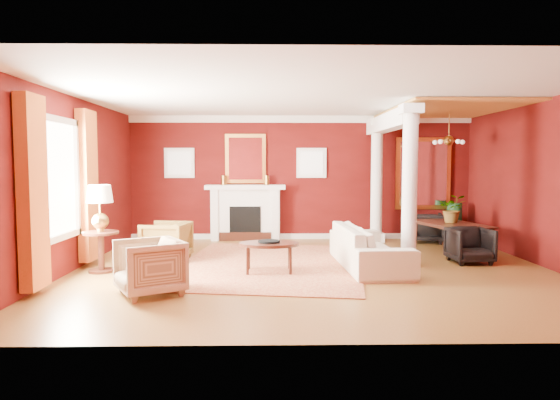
{
  "coord_description": "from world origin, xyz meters",
  "views": [
    {
      "loc": [
        -0.71,
        -8.28,
        1.78
      ],
      "look_at": [
        -0.55,
        0.38,
        1.15
      ],
      "focal_mm": 32.0,
      "sensor_mm": 36.0,
      "label": 1
    }
  ],
  "objects_px": {
    "armchair_leopard": "(166,239)",
    "dining_table": "(453,229)",
    "coffee_table": "(269,245)",
    "side_table": "(100,214)",
    "sofa": "(369,240)",
    "armchair_stripe": "(149,264)"
  },
  "relations": [
    {
      "from": "armchair_leopard",
      "to": "dining_table",
      "type": "distance_m",
      "value": 5.67
    },
    {
      "from": "coffee_table",
      "to": "dining_table",
      "type": "xyz_separation_m",
      "value": [
        3.71,
        1.87,
        0.02
      ]
    },
    {
      "from": "side_table",
      "to": "sofa",
      "type": "bearing_deg",
      "value": 3.91
    },
    {
      "from": "armchair_stripe",
      "to": "dining_table",
      "type": "relative_size",
      "value": 0.5
    },
    {
      "from": "sofa",
      "to": "side_table",
      "type": "relative_size",
      "value": 1.69
    },
    {
      "from": "armchair_leopard",
      "to": "coffee_table",
      "type": "xyz_separation_m",
      "value": [
        1.9,
        -1.07,
        0.05
      ]
    },
    {
      "from": "side_table",
      "to": "armchair_stripe",
      "type": "bearing_deg",
      "value": -51.63
    },
    {
      "from": "sofa",
      "to": "armchair_leopard",
      "type": "xyz_separation_m",
      "value": [
        -3.62,
        0.67,
        -0.08
      ]
    },
    {
      "from": "armchair_leopard",
      "to": "armchair_stripe",
      "type": "relative_size",
      "value": 0.95
    },
    {
      "from": "armchair_leopard",
      "to": "armchair_stripe",
      "type": "height_order",
      "value": "armchair_stripe"
    },
    {
      "from": "dining_table",
      "to": "armchair_leopard",
      "type": "bearing_deg",
      "value": 84.46
    },
    {
      "from": "armchair_stripe",
      "to": "side_table",
      "type": "xyz_separation_m",
      "value": [
        -1.14,
        1.44,
        0.54
      ]
    },
    {
      "from": "coffee_table",
      "to": "dining_table",
      "type": "relative_size",
      "value": 0.59
    },
    {
      "from": "armchair_leopard",
      "to": "dining_table",
      "type": "xyz_separation_m",
      "value": [
        5.61,
        0.8,
        0.07
      ]
    },
    {
      "from": "side_table",
      "to": "dining_table",
      "type": "bearing_deg",
      "value": 15.3
    },
    {
      "from": "sofa",
      "to": "coffee_table",
      "type": "distance_m",
      "value": 1.77
    },
    {
      "from": "sofa",
      "to": "dining_table",
      "type": "bearing_deg",
      "value": -56.8
    },
    {
      "from": "sofa",
      "to": "side_table",
      "type": "distance_m",
      "value": 4.52
    },
    {
      "from": "dining_table",
      "to": "coffee_table",
      "type": "bearing_deg",
      "value": 103.06
    },
    {
      "from": "sofa",
      "to": "armchair_leopard",
      "type": "height_order",
      "value": "sofa"
    },
    {
      "from": "armchair_stripe",
      "to": "dining_table",
      "type": "distance_m",
      "value": 6.23
    },
    {
      "from": "armchair_leopard",
      "to": "side_table",
      "type": "distance_m",
      "value": 1.42
    }
  ]
}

